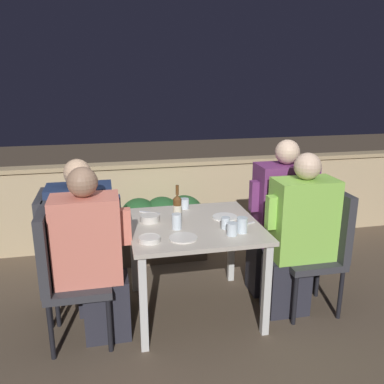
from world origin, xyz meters
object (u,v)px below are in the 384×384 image
object	(u,v)px
person_coral_top	(93,257)
potted_plant	(311,225)
person_purple_stripe	(279,218)
person_green_blouse	(298,236)
chair_right_near	(322,241)
beer_bottle	(177,208)
chair_left_near	(62,267)
person_navy_jumper	(87,239)
chair_left_far	(59,246)
chair_right_far	(302,226)

from	to	relation	value
person_coral_top	potted_plant	xyz separation A→B (m)	(1.96, 0.73, -0.22)
person_coral_top	person_purple_stripe	xyz separation A→B (m)	(1.45, 0.34, 0.03)
person_coral_top	person_green_blouse	size ratio (longest dim) A/B	0.98
chair_right_near	beer_bottle	bearing A→B (deg)	167.33
chair_right_near	potted_plant	distance (m)	0.78
person_coral_top	person_green_blouse	distance (m)	1.46
chair_left_near	person_navy_jumper	bearing A→B (deg)	65.83
person_coral_top	chair_left_far	xyz separation A→B (m)	(-0.25, 0.35, -0.05)
person_purple_stripe	potted_plant	distance (m)	0.68
person_coral_top	person_purple_stripe	distance (m)	1.49
person_green_blouse	chair_right_far	size ratio (longest dim) A/B	1.30
person_green_blouse	potted_plant	world-z (taller)	person_green_blouse
person_coral_top	person_green_blouse	world-z (taller)	person_green_blouse
chair_left_near	person_green_blouse	xyz separation A→B (m)	(1.66, 0.02, 0.06)
chair_right_near	potted_plant	world-z (taller)	chair_right_near
person_navy_jumper	person_purple_stripe	size ratio (longest dim) A/B	0.93
person_coral_top	chair_right_far	size ratio (longest dim) A/B	1.28
chair_left_far	person_purple_stripe	world-z (taller)	person_purple_stripe
person_navy_jumper	chair_right_near	bearing A→B (deg)	-10.69
chair_left_far	beer_bottle	distance (m)	0.90
chair_right_near	chair_right_far	world-z (taller)	same
person_purple_stripe	chair_left_near	bearing A→B (deg)	-168.35
chair_left_near	chair_right_far	distance (m)	1.89
person_coral_top	chair_right_near	distance (m)	1.66
chair_left_far	chair_right_near	xyz separation A→B (m)	(1.91, -0.32, 0.00)
chair_right_near	person_purple_stripe	xyz separation A→B (m)	(-0.21, 0.32, 0.08)
chair_left_near	chair_right_near	bearing A→B (deg)	0.69
chair_right_near	beer_bottle	distance (m)	1.11
chair_left_near	chair_right_near	size ratio (longest dim) A/B	1.00
person_purple_stripe	beer_bottle	world-z (taller)	person_purple_stripe
person_coral_top	person_navy_jumper	distance (m)	0.35
chair_left_near	chair_left_far	bearing A→B (deg)	98.24
person_purple_stripe	chair_right_near	bearing A→B (deg)	-56.89
person_coral_top	chair_right_near	bearing A→B (deg)	0.78
chair_right_far	person_purple_stripe	size ratio (longest dim) A/B	0.74
person_purple_stripe	potted_plant	size ratio (longest dim) A/B	2.03
potted_plant	person_green_blouse	bearing A→B (deg)	-125.46
person_coral_top	chair_left_far	size ratio (longest dim) A/B	1.28
chair_left_near	person_coral_top	xyz separation A→B (m)	(0.20, -0.00, 0.05)
person_navy_jumper	beer_bottle	world-z (taller)	person_navy_jumper
person_coral_top	person_green_blouse	bearing A→B (deg)	0.89
chair_left_far	person_green_blouse	xyz separation A→B (m)	(1.71, -0.32, 0.06)
chair_left_far	person_green_blouse	size ratio (longest dim) A/B	0.77
person_green_blouse	chair_left_near	bearing A→B (deg)	-179.22
chair_right_near	beer_bottle	size ratio (longest dim) A/B	3.45
chair_left_far	person_purple_stripe	xyz separation A→B (m)	(1.71, -0.00, 0.08)
beer_bottle	chair_left_near	bearing A→B (deg)	-162.26
person_coral_top	potted_plant	bearing A→B (deg)	20.37
person_green_blouse	chair_right_far	xyz separation A→B (m)	(0.20, 0.32, -0.06)
chair_right_near	potted_plant	xyz separation A→B (m)	(0.30, 0.70, -0.17)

